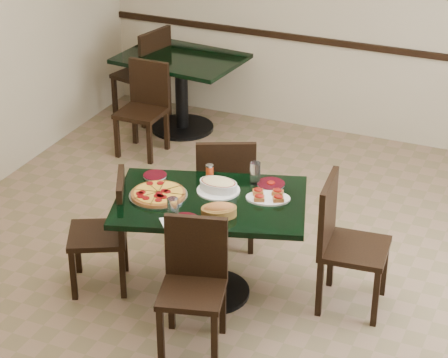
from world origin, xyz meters
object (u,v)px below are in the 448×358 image
at_px(chair_near, 194,277).
at_px(lasagna_casserole, 218,185).
at_px(bread_basket, 219,210).
at_px(back_table, 181,79).
at_px(chair_left, 108,226).
at_px(back_chair_near, 145,103).
at_px(main_table, 211,223).
at_px(chair_far, 226,187).
at_px(bruschetta_platter, 268,196).
at_px(back_chair_left, 147,69).
at_px(pepperoni_pizza, 158,194).
at_px(chair_right, 343,237).

height_order(chair_near, lasagna_casserole, chair_near).
bearing_deg(lasagna_casserole, bread_basket, -65.06).
xyz_separation_m(back_table, chair_left, (0.73, -2.65, -0.05)).
relative_size(chair_near, back_chair_near, 1.00).
distance_m(main_table, chair_left, 0.72).
relative_size(back_table, chair_far, 1.31).
distance_m(chair_far, bruschetta_platter, 0.73).
height_order(chair_near, back_chair_near, same).
bearing_deg(back_chair_left, pepperoni_pizza, 42.61).
height_order(main_table, bruschetta_platter, bruschetta_platter).
bearing_deg(chair_right, back_chair_left, 43.78).
distance_m(chair_far, chair_right, 1.06).
xyz_separation_m(back_chair_left, bread_basket, (1.99, -2.74, 0.26)).
bearing_deg(chair_far, bread_basket, 85.67).
bearing_deg(chair_near, chair_right, 30.98).
bearing_deg(chair_far, lasagna_casserole, 83.10).
bearing_deg(chair_near, back_chair_near, 109.08).
bearing_deg(back_table, chair_near, -57.16).
xyz_separation_m(back_chair_left, pepperoni_pizza, (1.51, -2.66, 0.23)).
bearing_deg(pepperoni_pizza, chair_right, 16.60).
height_order(back_chair_near, back_chair_left, back_chair_left).
relative_size(back_table, bread_basket, 4.31).
xyz_separation_m(pepperoni_pizza, bread_basket, (0.48, -0.08, 0.02)).
relative_size(bread_basket, bruschetta_platter, 0.81).
bearing_deg(chair_right, back_table, 40.08).
xyz_separation_m(chair_far, bread_basket, (0.30, -0.79, 0.27)).
distance_m(back_table, back_chair_left, 0.43).
bearing_deg(chair_near, back_chair_left, 107.49).
relative_size(main_table, pepperoni_pizza, 3.66).
distance_m(lasagna_casserole, bread_basket, 0.33).
bearing_deg(chair_far, bruschetta_platter, 112.95).
bearing_deg(back_chair_left, lasagna_casserole, 50.23).
distance_m(chair_near, bruschetta_platter, 0.76).
relative_size(main_table, chair_right, 1.55).
xyz_separation_m(main_table, chair_near, (0.11, -0.51, -0.09)).
bearing_deg(pepperoni_pizza, back_table, 112.99).
bearing_deg(chair_right, bruschetta_platter, 95.68).
distance_m(chair_right, back_chair_near, 2.89).
relative_size(chair_near, lasagna_casserole, 2.91).
distance_m(back_chair_left, bruschetta_platter, 3.27).
relative_size(chair_far, chair_near, 1.08).
distance_m(main_table, back_chair_near, 2.44).
bearing_deg(pepperoni_pizza, chair_left, -168.14).
xyz_separation_m(chair_near, pepperoni_pizza, (-0.45, 0.41, 0.29)).
bearing_deg(lasagna_casserole, chair_near, -79.46).
bearing_deg(chair_far, back_table, -80.39).
relative_size(chair_near, bruschetta_platter, 2.48).
bearing_deg(chair_left, back_table, 168.46).
bearing_deg(bread_basket, pepperoni_pizza, 139.63).
height_order(back_table, chair_far, chair_far).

